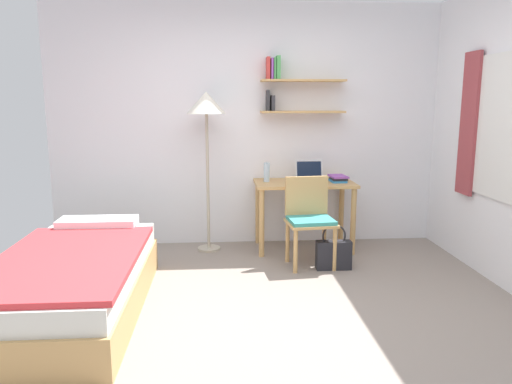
{
  "coord_description": "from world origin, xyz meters",
  "views": [
    {
      "loc": [
        -0.37,
        -3.29,
        1.57
      ],
      "look_at": [
        -0.09,
        0.51,
        0.85
      ],
      "focal_mm": 34.05,
      "sensor_mm": 36.0,
      "label": 1
    }
  ],
  "objects_px": {
    "desk": "(304,194)",
    "standing_lamp": "(206,111)",
    "book_stack": "(338,178)",
    "handbag": "(334,254)",
    "bed": "(74,282)",
    "laptop": "(310,176)",
    "water_bottle": "(267,172)",
    "desk_chair": "(309,217)"
  },
  "relations": [
    {
      "from": "standing_lamp",
      "to": "book_stack",
      "type": "height_order",
      "value": "standing_lamp"
    },
    {
      "from": "desk",
      "to": "water_bottle",
      "type": "distance_m",
      "value": 0.46
    },
    {
      "from": "laptop",
      "to": "handbag",
      "type": "distance_m",
      "value": 0.95
    },
    {
      "from": "bed",
      "to": "water_bottle",
      "type": "bearing_deg",
      "value": 43.91
    },
    {
      "from": "desk",
      "to": "bed",
      "type": "bearing_deg",
      "value": -143.18
    },
    {
      "from": "bed",
      "to": "desk",
      "type": "distance_m",
      "value": 2.49
    },
    {
      "from": "handbag",
      "to": "desk",
      "type": "bearing_deg",
      "value": 104.69
    },
    {
      "from": "desk",
      "to": "laptop",
      "type": "xyz_separation_m",
      "value": [
        0.06,
        0.03,
        0.19
      ]
    },
    {
      "from": "standing_lamp",
      "to": "desk_chair",
      "type": "bearing_deg",
      "value": -29.14
    },
    {
      "from": "standing_lamp",
      "to": "laptop",
      "type": "bearing_deg",
      "value": 0.06
    },
    {
      "from": "laptop",
      "to": "handbag",
      "type": "bearing_deg",
      "value": -80.78
    },
    {
      "from": "desk",
      "to": "standing_lamp",
      "type": "distance_m",
      "value": 1.33
    },
    {
      "from": "bed",
      "to": "desk_chair",
      "type": "bearing_deg",
      "value": 26.33
    },
    {
      "from": "standing_lamp",
      "to": "handbag",
      "type": "height_order",
      "value": "standing_lamp"
    },
    {
      "from": "standing_lamp",
      "to": "book_stack",
      "type": "distance_m",
      "value": 1.54
    },
    {
      "from": "desk_chair",
      "to": "bed",
      "type": "bearing_deg",
      "value": -153.67
    },
    {
      "from": "desk",
      "to": "desk_chair",
      "type": "xyz_separation_m",
      "value": [
        -0.03,
        -0.52,
        -0.12
      ]
    },
    {
      "from": "desk",
      "to": "handbag",
      "type": "relative_size",
      "value": 2.39
    },
    {
      "from": "desk_chair",
      "to": "laptop",
      "type": "relative_size",
      "value": 2.87
    },
    {
      "from": "laptop",
      "to": "book_stack",
      "type": "distance_m",
      "value": 0.3
    },
    {
      "from": "book_stack",
      "to": "handbag",
      "type": "relative_size",
      "value": 0.58
    },
    {
      "from": "book_stack",
      "to": "laptop",
      "type": "bearing_deg",
      "value": 172.62
    },
    {
      "from": "standing_lamp",
      "to": "handbag",
      "type": "xyz_separation_m",
      "value": [
        1.19,
        -0.7,
        -1.31
      ]
    },
    {
      "from": "desk_chair",
      "to": "book_stack",
      "type": "height_order",
      "value": "desk_chair"
    },
    {
      "from": "desk",
      "to": "laptop",
      "type": "height_order",
      "value": "laptop"
    },
    {
      "from": "standing_lamp",
      "to": "book_stack",
      "type": "xyz_separation_m",
      "value": [
        1.37,
        -0.04,
        -0.7
      ]
    },
    {
      "from": "laptop",
      "to": "water_bottle",
      "type": "xyz_separation_m",
      "value": [
        -0.46,
        0.01,
        0.04
      ]
    },
    {
      "from": "desk",
      "to": "water_bottle",
      "type": "height_order",
      "value": "water_bottle"
    },
    {
      "from": "standing_lamp",
      "to": "water_bottle",
      "type": "xyz_separation_m",
      "value": [
        0.62,
        0.02,
        -0.63
      ]
    },
    {
      "from": "book_stack",
      "to": "handbag",
      "type": "bearing_deg",
      "value": -105.54
    },
    {
      "from": "book_stack",
      "to": "handbag",
      "type": "height_order",
      "value": "book_stack"
    },
    {
      "from": "standing_lamp",
      "to": "laptop",
      "type": "relative_size",
      "value": 5.63
    },
    {
      "from": "bed",
      "to": "book_stack",
      "type": "relative_size",
      "value": 7.91
    },
    {
      "from": "laptop",
      "to": "water_bottle",
      "type": "relative_size",
      "value": 1.47
    },
    {
      "from": "laptop",
      "to": "standing_lamp",
      "type": "bearing_deg",
      "value": -179.94
    },
    {
      "from": "water_bottle",
      "to": "book_stack",
      "type": "distance_m",
      "value": 0.76
    },
    {
      "from": "desk",
      "to": "water_bottle",
      "type": "relative_size",
      "value": 5.16
    },
    {
      "from": "bed",
      "to": "handbag",
      "type": "distance_m",
      "value": 2.3
    },
    {
      "from": "water_bottle",
      "to": "standing_lamp",
      "type": "bearing_deg",
      "value": -178.56
    },
    {
      "from": "standing_lamp",
      "to": "handbag",
      "type": "relative_size",
      "value": 3.82
    },
    {
      "from": "water_bottle",
      "to": "book_stack",
      "type": "relative_size",
      "value": 0.8
    },
    {
      "from": "bed",
      "to": "water_bottle",
      "type": "xyz_separation_m",
      "value": [
        1.58,
        1.52,
        0.59
      ]
    }
  ]
}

